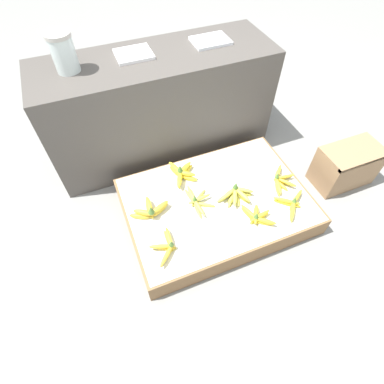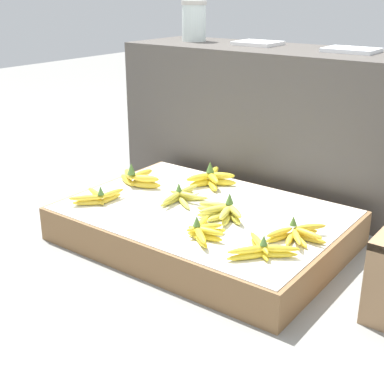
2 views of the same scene
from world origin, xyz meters
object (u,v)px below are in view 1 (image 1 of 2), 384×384
Objects in this scene: banana_bunch_front_left at (166,247)px; banana_bunch_middle_right at (281,180)px; banana_bunch_back_midleft at (182,173)px; banana_bunch_middle_midleft at (197,201)px; wooden_crate at (346,166)px; banana_bunch_front_midright at (257,217)px; foam_tray_white at (134,54)px; banana_bunch_front_right at (292,204)px; glass_jar at (63,52)px; banana_bunch_middle_left at (151,210)px; banana_bunch_middle_midright at (236,195)px.

banana_bunch_middle_right is at bearing 11.93° from banana_bunch_front_left.
banana_bunch_middle_midleft is at bearing -87.48° from banana_bunch_back_midleft.
wooden_crate is 1.95× the size of banana_bunch_front_midright.
foam_tray_white is (-1.15, 0.83, 0.58)m from wooden_crate.
banana_bunch_front_left is 0.78m from banana_bunch_front_right.
banana_bunch_middle_midleft is 1.15× the size of banana_bunch_middle_right.
banana_bunch_front_midright is 1.38m from glass_jar.
banana_bunch_front_right is at bearing 0.99° from banana_bunch_front_midright.
banana_bunch_front_midright reaches higher than banana_bunch_front_right.
banana_bunch_front_midright is 0.99× the size of glass_jar.
glass_jar reaches higher than banana_bunch_front_right.
banana_bunch_front_midright is 0.96× the size of banana_bunch_front_right.
glass_jar reaches higher than banana_bunch_middle_left.
banana_bunch_back_midleft is (-0.52, 0.46, 0.01)m from banana_bunch_front_right.
foam_tray_white is at bearing 143.95° from wooden_crate.
wooden_crate is at bearing -4.92° from banana_bunch_middle_left.
banana_bunch_middle_left is 0.96m from glass_jar.
banana_bunch_middle_midleft is 0.24m from banana_bunch_middle_midright.
wooden_crate is 1.77× the size of banana_bunch_front_left.
banana_bunch_middle_left is 0.33m from banana_bunch_back_midleft.
banana_bunch_back_midleft is (0.26, 0.46, 0.01)m from banana_bunch_front_left.
banana_bunch_middle_right is at bearing 175.96° from wooden_crate.
banana_bunch_front_midright is 0.24m from banana_bunch_front_right.
banana_bunch_middle_left is (-0.55, 0.26, 0.01)m from banana_bunch_front_midright.
glass_jar is (-0.75, 0.95, 0.65)m from banana_bunch_front_midright.
glass_jar is (-0.46, 0.49, 0.64)m from banana_bunch_back_midleft.
banana_bunch_front_midright is 0.61m from banana_bunch_middle_left.
banana_bunch_middle_left is at bearing 161.87° from banana_bunch_front_right.
wooden_crate is 1.10m from banana_bunch_back_midleft.
glass_jar is at bearing 152.09° from wooden_crate.
wooden_crate is at bearing -27.91° from glass_jar.
banana_bunch_front_left is at bearing 179.57° from banana_bunch_front_right.
banana_bunch_middle_right is (0.28, 0.18, -0.00)m from banana_bunch_front_midright.
foam_tray_white is (-0.61, 0.98, 0.56)m from banana_bunch_front_right.
banana_bunch_front_left reaches higher than banana_bunch_middle_right.
banana_bunch_front_midright reaches higher than banana_bunch_front_left.
banana_bunch_front_midright is at bearing -25.44° from banana_bunch_middle_left.
wooden_crate is 1.58× the size of banana_bunch_middle_left.
wooden_crate reaches higher than banana_bunch_back_midleft.
banana_bunch_back_midleft is at bearing 131.12° from banana_bunch_middle_midright.
glass_jar is 0.39m from foam_tray_white.
foam_tray_white is (0.37, 0.03, -0.09)m from glass_jar.
wooden_crate reaches higher than banana_bunch_front_right.
banana_bunch_front_midright reaches higher than banana_bunch_middle_midleft.
foam_tray_white is (-0.10, 0.75, 0.56)m from banana_bunch_middle_midleft.
banana_bunch_back_midleft is (-1.06, 0.32, 0.04)m from wooden_crate.
banana_bunch_middle_right is (0.32, 0.00, -0.00)m from banana_bunch_middle_midright.
foam_tray_white is at bearing 97.54° from banana_bunch_middle_midleft.
banana_bunch_back_midleft is (-0.29, 0.47, 0.01)m from banana_bunch_front_midright.
foam_tray_white is at bearing 80.13° from banana_bunch_front_left.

